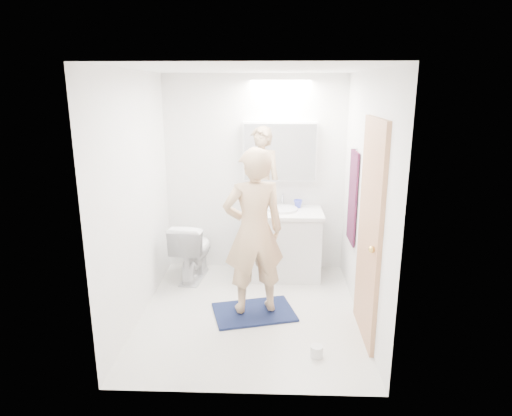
{
  "coord_description": "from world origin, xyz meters",
  "views": [
    {
      "loc": [
        0.21,
        -4.15,
        2.25
      ],
      "look_at": [
        0.05,
        0.25,
        1.05
      ],
      "focal_mm": 31.39,
      "sensor_mm": 36.0,
      "label": 1
    }
  ],
  "objects_px": {
    "soap_bottle_b": "(265,200)",
    "medicine_cabinet": "(280,151)",
    "vanity_cabinet": "(282,245)",
    "toothbrush_cup": "(298,204)",
    "toilet_paper_roll": "(317,351)",
    "person": "(254,232)",
    "soap_bottle_a": "(259,198)",
    "toilet": "(193,250)"
  },
  "relations": [
    {
      "from": "medicine_cabinet",
      "to": "toilet",
      "type": "bearing_deg",
      "value": -162.51
    },
    {
      "from": "toilet",
      "to": "toothbrush_cup",
      "type": "height_order",
      "value": "toothbrush_cup"
    },
    {
      "from": "person",
      "to": "toothbrush_cup",
      "type": "height_order",
      "value": "person"
    },
    {
      "from": "medicine_cabinet",
      "to": "vanity_cabinet",
      "type": "bearing_deg",
      "value": -79.36
    },
    {
      "from": "toilet_paper_roll",
      "to": "soap_bottle_a",
      "type": "bearing_deg",
      "value": 106.65
    },
    {
      "from": "vanity_cabinet",
      "to": "soap_bottle_b",
      "type": "bearing_deg",
      "value": 139.9
    },
    {
      "from": "medicine_cabinet",
      "to": "toilet",
      "type": "height_order",
      "value": "medicine_cabinet"
    },
    {
      "from": "soap_bottle_b",
      "to": "toothbrush_cup",
      "type": "distance_m",
      "value": 0.41
    },
    {
      "from": "medicine_cabinet",
      "to": "person",
      "type": "bearing_deg",
      "value": -102.48
    },
    {
      "from": "soap_bottle_a",
      "to": "toilet_paper_roll",
      "type": "distance_m",
      "value": 2.14
    },
    {
      "from": "vanity_cabinet",
      "to": "soap_bottle_b",
      "type": "height_order",
      "value": "soap_bottle_b"
    },
    {
      "from": "toilet",
      "to": "person",
      "type": "relative_size",
      "value": 0.43
    },
    {
      "from": "toilet",
      "to": "toothbrush_cup",
      "type": "xyz_separation_m",
      "value": [
        1.26,
        0.28,
        0.51
      ]
    },
    {
      "from": "medicine_cabinet",
      "to": "soap_bottle_b",
      "type": "bearing_deg",
      "value": -170.24
    },
    {
      "from": "medicine_cabinet",
      "to": "soap_bottle_a",
      "type": "height_order",
      "value": "medicine_cabinet"
    },
    {
      "from": "toothbrush_cup",
      "to": "toilet_paper_roll",
      "type": "height_order",
      "value": "toothbrush_cup"
    },
    {
      "from": "toothbrush_cup",
      "to": "toilet_paper_roll",
      "type": "distance_m",
      "value": 2.04
    },
    {
      "from": "toilet",
      "to": "medicine_cabinet",
      "type": "bearing_deg",
      "value": -155.36
    },
    {
      "from": "soap_bottle_b",
      "to": "toilet_paper_roll",
      "type": "bearing_deg",
      "value": -75.66
    },
    {
      "from": "soap_bottle_a",
      "to": "toothbrush_cup",
      "type": "relative_size",
      "value": 2.32
    },
    {
      "from": "vanity_cabinet",
      "to": "medicine_cabinet",
      "type": "height_order",
      "value": "medicine_cabinet"
    },
    {
      "from": "soap_bottle_a",
      "to": "soap_bottle_b",
      "type": "bearing_deg",
      "value": 22.26
    },
    {
      "from": "medicine_cabinet",
      "to": "toothbrush_cup",
      "type": "xyz_separation_m",
      "value": [
        0.23,
        -0.05,
        -0.63
      ]
    },
    {
      "from": "vanity_cabinet",
      "to": "soap_bottle_a",
      "type": "relative_size",
      "value": 3.67
    },
    {
      "from": "soap_bottle_a",
      "to": "toothbrush_cup",
      "type": "distance_m",
      "value": 0.48
    },
    {
      "from": "vanity_cabinet",
      "to": "toilet",
      "type": "distance_m",
      "value": 1.08
    },
    {
      "from": "toilet",
      "to": "toilet_paper_roll",
      "type": "xyz_separation_m",
      "value": [
        1.34,
        -1.6,
        -0.31
      ]
    },
    {
      "from": "toilet",
      "to": "toilet_paper_roll",
      "type": "bearing_deg",
      "value": 137.17
    },
    {
      "from": "soap_bottle_b",
      "to": "toothbrush_cup",
      "type": "xyz_separation_m",
      "value": [
        0.4,
        -0.02,
        -0.04
      ]
    },
    {
      "from": "vanity_cabinet",
      "to": "soap_bottle_a",
      "type": "distance_m",
      "value": 0.64
    },
    {
      "from": "soap_bottle_a",
      "to": "person",
      "type": "bearing_deg",
      "value": -90.72
    },
    {
      "from": "soap_bottle_a",
      "to": "toothbrush_cup",
      "type": "height_order",
      "value": "soap_bottle_a"
    },
    {
      "from": "soap_bottle_b",
      "to": "toilet_paper_roll",
      "type": "xyz_separation_m",
      "value": [
        0.48,
        -1.89,
        -0.86
      ]
    },
    {
      "from": "soap_bottle_b",
      "to": "toilet",
      "type": "bearing_deg",
      "value": -161.01
    },
    {
      "from": "person",
      "to": "soap_bottle_a",
      "type": "height_order",
      "value": "person"
    },
    {
      "from": "person",
      "to": "toilet_paper_roll",
      "type": "distance_m",
      "value": 1.25
    },
    {
      "from": "soap_bottle_b",
      "to": "vanity_cabinet",
      "type": "bearing_deg",
      "value": -40.1
    },
    {
      "from": "vanity_cabinet",
      "to": "person",
      "type": "xyz_separation_m",
      "value": [
        -0.3,
        -0.97,
        0.49
      ]
    },
    {
      "from": "vanity_cabinet",
      "to": "person",
      "type": "height_order",
      "value": "person"
    },
    {
      "from": "soap_bottle_b",
      "to": "medicine_cabinet",
      "type": "bearing_deg",
      "value": 9.76
    },
    {
      "from": "vanity_cabinet",
      "to": "soap_bottle_a",
      "type": "height_order",
      "value": "soap_bottle_a"
    },
    {
      "from": "soap_bottle_b",
      "to": "person",
      "type": "bearing_deg",
      "value": -94.34
    }
  ]
}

